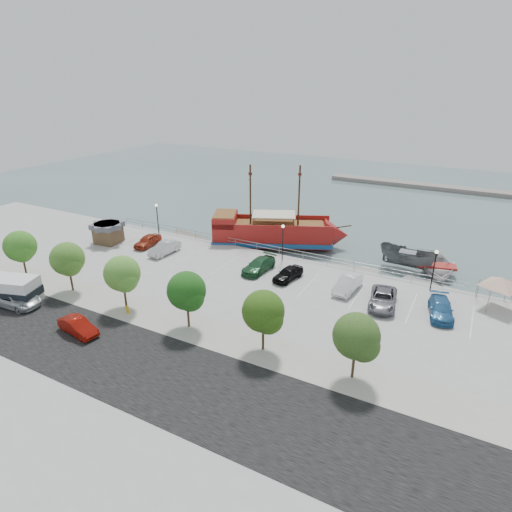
% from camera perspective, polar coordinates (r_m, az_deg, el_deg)
% --- Properties ---
extents(ground, '(160.00, 160.00, 0.00)m').
position_cam_1_polar(ground, '(44.19, -0.07, -4.71)').
color(ground, '#4E615E').
extents(land_slab, '(100.00, 58.00, 1.20)m').
position_cam_1_polar(land_slab, '(30.41, -20.34, -20.05)').
color(land_slab, '#989898').
rests_on(land_slab, ground).
extents(street, '(100.00, 8.00, 0.04)m').
position_cam_1_polar(street, '(32.58, -13.90, -14.50)').
color(street, black).
rests_on(street, land_slab).
extents(sidewalk, '(100.00, 4.00, 0.05)m').
position_cam_1_polar(sidewalk, '(36.34, -7.63, -9.68)').
color(sidewalk, '#9C9885').
rests_on(sidewalk, land_slab).
extents(seawall_railing, '(50.00, 0.06, 1.00)m').
position_cam_1_polar(seawall_railing, '(49.93, 4.15, 0.50)').
color(seawall_railing, gray).
rests_on(seawall_railing, land_slab).
extents(far_shore, '(40.00, 3.00, 0.80)m').
position_cam_1_polar(far_shore, '(92.17, 22.33, 8.54)').
color(far_shore, gray).
rests_on(far_shore, ground).
extents(pirate_ship, '(17.63, 11.40, 11.06)m').
position_cam_1_polar(pirate_ship, '(55.07, 3.49, 3.05)').
color(pirate_ship, maroon).
rests_on(pirate_ship, ground).
extents(patrol_boat, '(6.98, 3.84, 2.56)m').
position_cam_1_polar(patrol_boat, '(51.37, 19.47, -0.45)').
color(patrol_boat, '#525657').
rests_on(patrol_boat, ground).
extents(speedboat, '(6.42, 7.87, 1.43)m').
position_cam_1_polar(speedboat, '(51.54, 22.91, -1.58)').
color(speedboat, silver).
rests_on(speedboat, ground).
extents(dock_west, '(7.73, 4.14, 0.42)m').
position_cam_1_polar(dock_west, '(58.51, -8.56, 2.33)').
color(dock_west, '#6A6558').
rests_on(dock_west, ground).
extents(dock_mid, '(6.60, 2.73, 0.37)m').
position_cam_1_polar(dock_mid, '(49.53, 12.32, -1.87)').
color(dock_mid, gray).
rests_on(dock_mid, ground).
extents(dock_east, '(6.59, 3.38, 0.36)m').
position_cam_1_polar(dock_east, '(48.27, 22.48, -3.85)').
color(dock_east, gray).
rests_on(dock_east, ground).
extents(shed, '(3.39, 3.39, 2.55)m').
position_cam_1_polar(shed, '(56.97, -19.14, 3.02)').
color(shed, brown).
rests_on(shed, land_slab).
extents(canopy_tent, '(5.26, 5.26, 3.39)m').
position_cam_1_polar(canopy_tent, '(43.83, 29.98, -2.50)').
color(canopy_tent, slate).
rests_on(canopy_tent, land_slab).
extents(street_van, '(5.08, 2.75, 1.35)m').
position_cam_1_polar(street_van, '(44.92, -29.41, -5.02)').
color(street_van, '#B7BCBF').
rests_on(street_van, street).
extents(street_sedan, '(4.10, 1.94, 1.30)m').
position_cam_1_polar(street_sedan, '(38.10, -22.65, -8.66)').
color(street_sedan, maroon).
rests_on(street_sedan, street).
extents(shuttle_bus, '(7.44, 4.46, 2.47)m').
position_cam_1_polar(shuttle_bus, '(46.25, -30.83, -3.84)').
color(shuttle_bus, silver).
rests_on(shuttle_bus, street).
extents(fire_hydrant, '(0.27, 0.27, 0.77)m').
position_cam_1_polar(fire_hydrant, '(39.72, -16.77, -6.83)').
color(fire_hydrant, gold).
rests_on(fire_hydrant, sidewalk).
extents(lamp_post_left, '(0.36, 0.36, 4.28)m').
position_cam_1_polar(lamp_post_left, '(57.34, -13.05, 5.50)').
color(lamp_post_left, black).
rests_on(lamp_post_left, land_slab).
extents(lamp_post_mid, '(0.36, 0.36, 4.28)m').
position_cam_1_polar(lamp_post_mid, '(47.95, 3.59, 2.65)').
color(lamp_post_mid, black).
rests_on(lamp_post_mid, land_slab).
extents(lamp_post_right, '(0.36, 0.36, 4.28)m').
position_cam_1_polar(lamp_post_right, '(44.31, 22.73, -0.89)').
color(lamp_post_right, black).
rests_on(lamp_post_right, land_slab).
extents(tree_a, '(3.30, 3.20, 5.00)m').
position_cam_1_polar(tree_a, '(49.86, -28.89, 1.00)').
color(tree_a, '#473321').
rests_on(tree_a, sidewalk).
extents(tree_b, '(3.30, 3.20, 5.00)m').
position_cam_1_polar(tree_b, '(44.39, -23.79, -0.52)').
color(tree_b, '#473321').
rests_on(tree_b, sidewalk).
extents(tree_c, '(3.30, 3.20, 5.00)m').
position_cam_1_polar(tree_c, '(39.40, -17.33, -2.44)').
color(tree_c, '#473321').
rests_on(tree_c, sidewalk).
extents(tree_d, '(3.30, 3.20, 5.00)m').
position_cam_1_polar(tree_d, '(35.11, -9.12, -4.82)').
color(tree_d, '#473321').
rests_on(tree_d, sidewalk).
extents(tree_e, '(3.30, 3.20, 5.00)m').
position_cam_1_polar(tree_e, '(31.80, 1.15, -7.63)').
color(tree_e, '#473321').
rests_on(tree_e, sidewalk).
extents(tree_f, '(3.30, 3.20, 5.00)m').
position_cam_1_polar(tree_f, '(29.79, 13.45, -10.63)').
color(tree_f, '#473321').
rests_on(tree_f, sidewalk).
extents(parked_car_a, '(1.89, 4.19, 1.40)m').
position_cam_1_polar(parked_car_a, '(54.55, -14.25, 2.00)').
color(parked_car_a, '#982F18').
rests_on(parked_car_a, land_slab).
extents(parked_car_b, '(1.77, 4.41, 1.43)m').
position_cam_1_polar(parked_car_b, '(51.66, -12.09, 1.04)').
color(parked_car_b, '#BDBDBD').
rests_on(parked_car_b, land_slab).
extents(parked_car_d, '(2.40, 4.95, 1.39)m').
position_cam_1_polar(parked_car_d, '(45.91, 0.36, -1.26)').
color(parked_car_d, '#21532D').
rests_on(parked_car_d, land_slab).
extents(parked_car_e, '(2.34, 4.20, 1.35)m').
position_cam_1_polar(parked_car_e, '(44.20, 4.29, -2.35)').
color(parked_car_e, black).
rests_on(parked_car_e, land_slab).
extents(parked_car_f, '(1.97, 4.65, 1.49)m').
position_cam_1_polar(parked_car_f, '(42.77, 12.15, -3.63)').
color(parked_car_f, white).
rests_on(parked_car_f, land_slab).
extents(parked_car_g, '(3.04, 5.34, 1.40)m').
position_cam_1_polar(parked_car_g, '(40.84, 16.56, -5.50)').
color(parked_car_g, slate).
rests_on(parked_car_g, land_slab).
extents(parked_car_h, '(2.77, 4.93, 1.35)m').
position_cam_1_polar(parked_car_h, '(40.95, 23.43, -6.48)').
color(parked_car_h, '#2A6396').
rests_on(parked_car_h, land_slab).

